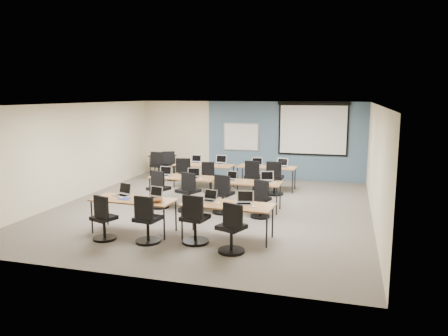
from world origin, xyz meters
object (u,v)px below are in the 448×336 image
(whiteboard, at_px, (241,137))
(laptop_6, at_px, (231,178))
(task_chair_4, at_px, (159,192))
(spare_chair_a, at_px, (172,168))
(task_chair_7, at_px, (260,202))
(task_chair_9, at_px, (210,180))
(laptop_3, at_px, (244,201))
(laptop_9, at_px, (221,162))
(task_chair_2, at_px, (195,223))
(laptop_7, at_px, (266,179))
(laptop_11, at_px, (282,165))
(task_chair_1, at_px, (147,223))
(laptop_0, at_px, (123,192))
(task_chair_6, at_px, (223,197))
(training_table_mid_right, at_px, (249,184))
(training_table_back_left, at_px, (204,166))
(projector_screen, at_px, (313,126))
(utility_table, at_px, (162,158))
(training_table_back_right, at_px, (267,168))
(laptop_2, at_px, (209,198))
(task_chair_11, at_px, (274,181))
(task_chair_10, at_px, (253,180))
(training_table_front_left, at_px, (134,201))
(spare_chair_b, at_px, (158,168))
(training_table_mid_left, at_px, (184,178))
(task_chair_8, at_px, (186,177))
(task_chair_5, at_px, (188,195))
(task_chair_3, at_px, (232,232))
(training_table_front_right, at_px, (228,206))
(laptop_10, at_px, (257,164))
(task_chair_0, at_px, (103,222))
(laptop_5, at_px, (193,175))

(whiteboard, distance_m, laptop_6, 4.31)
(task_chair_4, xyz_separation_m, spare_chair_a, (-1.12, 3.62, 0.00))
(task_chair_7, relative_size, task_chair_9, 1.00)
(laptop_3, height_order, laptop_9, laptop_9)
(task_chair_2, xyz_separation_m, laptop_7, (0.88, 3.01, 0.37))
(laptop_11, bearing_deg, task_chair_1, -92.99)
(laptop_11, bearing_deg, laptop_7, -75.93)
(laptop_0, height_order, task_chair_9, laptop_0)
(whiteboard, relative_size, task_chair_6, 1.28)
(training_table_mid_right, relative_size, training_table_back_left, 0.87)
(projector_screen, relative_size, task_chair_7, 2.51)
(task_chair_6, bearing_deg, laptop_7, 49.71)
(laptop_11, relative_size, utility_table, 0.38)
(projector_screen, relative_size, utility_table, 2.59)
(training_table_back_right, height_order, task_chair_4, task_chair_4)
(whiteboard, bearing_deg, laptop_2, -81.97)
(laptop_2, relative_size, task_chair_11, 0.30)
(task_chair_10, bearing_deg, utility_table, 153.84)
(training_table_front_left, xyz_separation_m, spare_chair_b, (-1.92, 5.46, -0.27))
(training_table_mid_left, bearing_deg, task_chair_8, 110.90)
(laptop_3, xyz_separation_m, task_chair_5, (-1.84, 1.63, -0.37))
(training_table_front_left, distance_m, laptop_0, 0.46)
(projector_screen, distance_m, laptop_7, 4.33)
(task_chair_8, height_order, task_chair_11, task_chair_8)
(training_table_mid_right, xyz_separation_m, task_chair_5, (-1.42, -0.61, -0.25))
(task_chair_6, relative_size, utility_table, 1.08)
(task_chair_1, bearing_deg, utility_table, 119.10)
(laptop_3, bearing_deg, utility_table, 114.01)
(spare_chair_b, bearing_deg, task_chair_3, -50.26)
(projector_screen, height_order, task_chair_2, projector_screen)
(training_table_back_left, bearing_deg, spare_chair_b, 162.59)
(training_table_front_right, distance_m, laptop_2, 0.48)
(whiteboard, distance_m, laptop_0, 6.66)
(task_chair_2, height_order, task_chair_3, task_chair_2)
(whiteboard, xyz_separation_m, laptop_11, (1.73, -1.73, -0.65))
(laptop_10, distance_m, utility_table, 3.98)
(task_chair_0, xyz_separation_m, task_chair_10, (2.01, 5.01, 0.03))
(task_chair_6, bearing_deg, laptop_6, 98.84)
(laptop_5, distance_m, spare_chair_a, 3.52)
(whiteboard, distance_m, task_chair_9, 2.91)
(projector_screen, bearing_deg, training_table_front_left, -115.34)
(laptop_3, bearing_deg, task_chair_6, 106.82)
(task_chair_7, height_order, utility_table, task_chair_7)
(task_chair_5, bearing_deg, task_chair_10, 88.93)
(task_chair_8, bearing_deg, laptop_7, -39.07)
(laptop_3, height_order, spare_chair_b, spare_chair_b)
(laptop_6, xyz_separation_m, laptop_7, (0.92, 0.06, 0.01))
(task_chair_1, relative_size, task_chair_2, 0.98)
(laptop_6, height_order, task_chair_8, task_chair_8)
(laptop_6, bearing_deg, laptop_11, 82.70)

